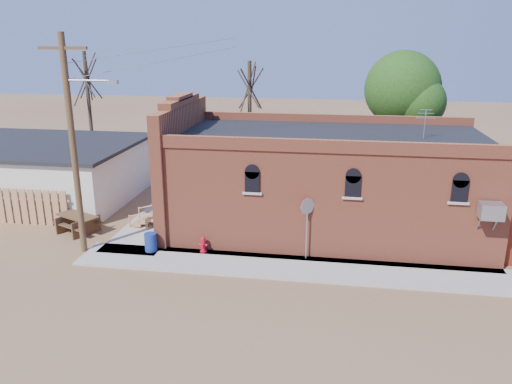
# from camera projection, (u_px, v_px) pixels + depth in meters

# --- Properties ---
(ground) EXTENTS (120.00, 120.00, 0.00)m
(ground) POSITION_uv_depth(u_px,v_px,m) (270.00, 277.00, 19.07)
(ground) COLOR brown
(ground) RESTS_ON ground
(sidewalk_south) EXTENTS (19.00, 2.20, 0.08)m
(sidewalk_south) POSITION_uv_depth(u_px,v_px,m) (310.00, 269.00, 19.68)
(sidewalk_south) COLOR #9E9991
(sidewalk_south) RESTS_ON ground
(sidewalk_west) EXTENTS (2.60, 10.00, 0.08)m
(sidewalk_west) POSITION_uv_depth(u_px,v_px,m) (164.00, 215.00, 25.68)
(sidewalk_west) COLOR #9E9991
(sidewalk_west) RESTS_ON ground
(brick_bar) EXTENTS (16.40, 7.97, 6.30)m
(brick_bar) POSITION_uv_depth(u_px,v_px,m) (320.00, 182.00, 23.32)
(brick_bar) COLOR #B95638
(brick_bar) RESTS_ON ground
(wood_fence) EXTENTS (5.20, 0.10, 1.80)m
(wood_fence) POSITION_uv_depth(u_px,v_px,m) (20.00, 207.00, 24.33)
(wood_fence) COLOR #A77C4B
(wood_fence) RESTS_ON ground
(utility_pole) EXTENTS (3.12, 0.26, 9.00)m
(utility_pole) POSITION_uv_depth(u_px,v_px,m) (74.00, 142.00, 20.03)
(utility_pole) COLOR brown
(utility_pole) RESTS_ON ground
(tree_bare_near) EXTENTS (2.80, 2.80, 7.65)m
(tree_bare_near) POSITION_uv_depth(u_px,v_px,m) (250.00, 87.00, 30.05)
(tree_bare_near) COLOR #403424
(tree_bare_near) RESTS_ON ground
(tree_bare_far) EXTENTS (2.80, 2.80, 8.16)m
(tree_bare_far) POSITION_uv_depth(u_px,v_px,m) (86.00, 77.00, 32.53)
(tree_bare_far) COLOR #403424
(tree_bare_far) RESTS_ON ground
(tree_leafy) EXTENTS (4.40, 4.40, 8.15)m
(tree_leafy) POSITION_uv_depth(u_px,v_px,m) (402.00, 89.00, 29.17)
(tree_leafy) COLOR #403424
(tree_leafy) RESTS_ON ground
(fire_hydrant) EXTENTS (0.39, 0.37, 0.69)m
(fire_hydrant) POSITION_uv_depth(u_px,v_px,m) (203.00, 244.00, 21.07)
(fire_hydrant) COLOR #B00A1C
(fire_hydrant) RESTS_ON sidewalk_south
(stop_sign) EXTENTS (0.55, 0.55, 2.62)m
(stop_sign) POSITION_uv_depth(u_px,v_px,m) (307.00, 212.00, 19.97)
(stop_sign) COLOR #98999E
(stop_sign) RESTS_ON sidewalk_south
(trash_barrel) EXTENTS (0.54, 0.54, 0.79)m
(trash_barrel) POSITION_uv_depth(u_px,v_px,m) (151.00, 242.00, 21.15)
(trash_barrel) COLOR navy
(trash_barrel) RESTS_ON sidewalk_west
(picnic_table) EXTENTS (2.50, 2.25, 0.85)m
(picnic_table) POSITION_uv_depth(u_px,v_px,m) (78.00, 221.00, 23.36)
(picnic_table) COLOR #503620
(picnic_table) RESTS_ON ground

